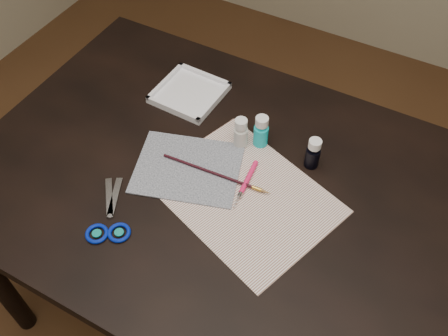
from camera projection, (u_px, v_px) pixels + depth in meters
The scene contains 11 objects.
ground at pixel (224, 307), 1.84m from camera, with size 3.50×3.50×0.02m, color #422614.
table at pixel (224, 255), 1.54m from camera, with size 1.30×0.90×0.75m, color black.
paper at pixel (244, 195), 1.22m from camera, with size 0.42×0.32×0.00m, color white.
canvas at pixel (188, 168), 1.27m from camera, with size 0.26×0.21×0.00m, color black.
paint_bottle_white at pixel (241, 133), 1.29m from camera, with size 0.04×0.04×0.09m, color silver.
paint_bottle_cyan at pixel (261, 131), 1.29m from camera, with size 0.04×0.04×0.09m, color #11C2CD.
paint_bottle_navy at pixel (313, 153), 1.25m from camera, with size 0.04×0.04×0.09m, color black.
paintbrush at pixel (216, 174), 1.25m from camera, with size 0.30×0.01×0.01m, color black, non-canonical shape.
craft_knife at pixel (245, 185), 1.23m from camera, with size 0.16×0.01×0.01m, color #F21E5E, non-canonical shape.
scissors at pixel (107, 210), 1.19m from camera, with size 0.21×0.11×0.01m, color silver, non-canonical shape.
palette_tray at pixel (189, 92), 1.44m from camera, with size 0.18×0.18×0.02m, color white.
Camera 1 is at (0.37, -0.67, 1.74)m, focal length 40.00 mm.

